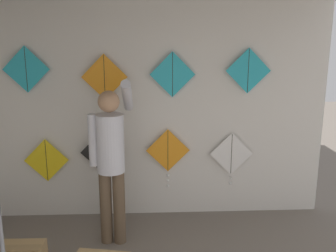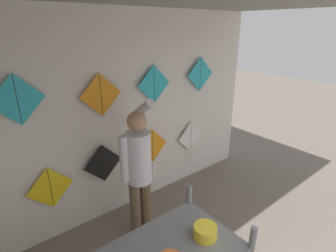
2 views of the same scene
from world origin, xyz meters
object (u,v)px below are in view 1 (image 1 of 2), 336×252
object	(u,v)px
kite_0	(46,160)
kite_7	(248,71)
kite_1	(103,152)
kite_3	(231,156)
shopkeeper	(111,154)
kite_4	(26,69)
kite_5	(104,77)
kite_6	(173,75)
kite_2	(168,154)

from	to	relation	value
kite_0	kite_7	bearing A→B (deg)	0.00
kite_7	kite_1	bearing A→B (deg)	180.00
kite_3	kite_1	bearing A→B (deg)	179.97
shopkeeper	kite_0	world-z (taller)	shopkeeper
kite_0	kite_1	world-z (taller)	kite_1
kite_1	kite_4	distance (m)	1.32
kite_4	kite_1	bearing A→B (deg)	0.00
shopkeeper	kite_7	size ratio (longest dim) A/B	3.34
shopkeeper	kite_5	bearing A→B (deg)	105.52
kite_1	kite_5	xyz separation A→B (m)	(0.06, 0.00, 0.93)
shopkeeper	kite_3	distance (m)	1.58
kite_1	kite_4	world-z (taller)	kite_4
kite_5	kite_7	world-z (taller)	kite_7
shopkeeper	kite_1	world-z (taller)	shopkeeper
kite_4	kite_7	distance (m)	2.61
kite_6	kite_7	xyz separation A→B (m)	(0.91, 0.00, 0.04)
kite_2	kite_1	bearing A→B (deg)	179.93
kite_6	kite_2	bearing A→B (deg)	-178.93
kite_1	kite_7	size ratio (longest dim) A/B	1.00
kite_6	kite_7	world-z (taller)	kite_7
kite_3	kite_7	distance (m)	1.07
kite_0	kite_6	size ratio (longest dim) A/B	1.00
kite_3	shopkeeper	bearing A→B (deg)	-156.87
kite_4	shopkeeper	bearing A→B (deg)	-31.32
kite_0	kite_1	size ratio (longest dim) A/B	1.00
kite_1	kite_6	xyz separation A→B (m)	(0.86, 0.00, 0.95)
kite_2	kite_3	bearing A→B (deg)	0.02
kite_1	kite_0	bearing A→B (deg)	180.00
kite_1	kite_3	world-z (taller)	kite_1
kite_5	kite_3	bearing A→B (deg)	-0.03
kite_0	kite_6	bearing A→B (deg)	0.00
kite_1	kite_4	size ratio (longest dim) A/B	1.00
shopkeeper	kite_1	bearing A→B (deg)	110.67
kite_1	kite_5	distance (m)	0.93
kite_1	kite_5	world-z (taller)	kite_5
kite_0	kite_2	bearing A→B (deg)	-0.04
kite_5	kite_0	bearing A→B (deg)	180.00
shopkeeper	kite_7	xyz separation A→B (m)	(1.60, 0.61, 0.82)
shopkeeper	kite_0	size ratio (longest dim) A/B	3.34
kite_0	kite_4	world-z (taller)	kite_4
kite_3	kite_5	bearing A→B (deg)	179.97
shopkeeper	kite_3	size ratio (longest dim) A/B	2.67
kite_1	kite_3	distance (m)	1.61
kite_7	shopkeeper	bearing A→B (deg)	-158.98
shopkeeper	kite_6	bearing A→B (deg)	46.90
kite_3	kite_5	world-z (taller)	kite_5
shopkeeper	kite_3	xyz separation A→B (m)	(1.44, 0.61, -0.24)
kite_7	kite_6	bearing A→B (deg)	180.00
shopkeeper	kite_4	size ratio (longest dim) A/B	3.34
kite_1	kite_3	bearing A→B (deg)	-0.03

